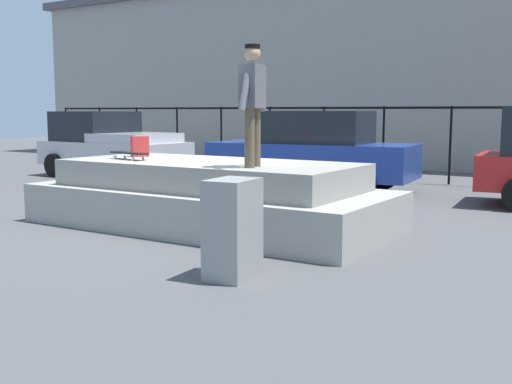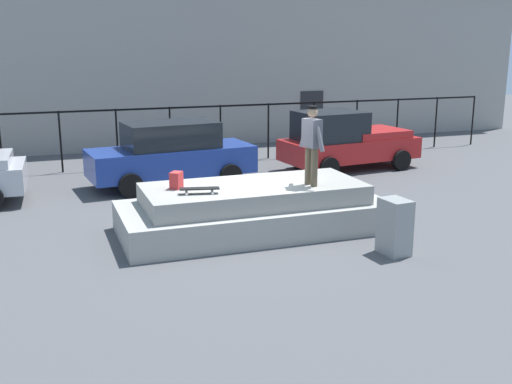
# 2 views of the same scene
# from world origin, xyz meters

# --- Properties ---
(ground_plane) EXTENTS (60.00, 60.00, 0.00)m
(ground_plane) POSITION_xyz_m (0.00, 0.00, 0.00)
(ground_plane) COLOR #4C4C4F
(concrete_ledge) EXTENTS (5.67, 2.47, 1.02)m
(concrete_ledge) POSITION_xyz_m (0.15, -0.34, 0.47)
(concrete_ledge) COLOR #9E9B93
(concrete_ledge) RESTS_ON ground_plane
(skateboarder) EXTENTS (0.31, 0.84, 1.66)m
(skateboarder) POSITION_xyz_m (1.26, -0.81, 1.98)
(skateboarder) COLOR brown
(skateboarder) RESTS_ON concrete_ledge
(skateboard) EXTENTS (0.82, 0.36, 0.12)m
(skateboard) POSITION_xyz_m (-1.14, -0.73, 1.12)
(skateboard) COLOR black
(skateboard) RESTS_ON concrete_ledge
(backpack) EXTENTS (0.33, 0.34, 0.35)m
(backpack) POSITION_xyz_m (-1.47, -0.13, 1.20)
(backpack) COLOR red
(backpack) RESTS_ON concrete_ledge
(car_blue_sedan_mid) EXTENTS (4.73, 2.33, 1.79)m
(car_blue_sedan_mid) POSITION_xyz_m (-0.59, 4.50, 0.91)
(car_blue_sedan_mid) COLOR navy
(car_blue_sedan_mid) RESTS_ON ground_plane
(car_red_pickup_far) EXTENTS (4.52, 2.38, 1.87)m
(car_red_pickup_far) POSITION_xyz_m (5.06, 4.80, 0.92)
(car_red_pickup_far) COLOR #B21E1E
(car_red_pickup_far) RESTS_ON ground_plane
(utility_box) EXTENTS (0.50, 0.64, 1.08)m
(utility_box) POSITION_xyz_m (2.18, -2.63, 0.54)
(utility_box) COLOR gray
(utility_box) RESTS_ON ground_plane
(fence_row) EXTENTS (24.06, 0.06, 1.91)m
(fence_row) POSITION_xyz_m (0.00, 7.36, 1.28)
(fence_row) COLOR black
(fence_row) RESTS_ON ground_plane
(warehouse_building) EXTENTS (33.40, 8.32, 6.37)m
(warehouse_building) POSITION_xyz_m (0.00, 14.53, 3.19)
(warehouse_building) COLOR gray
(warehouse_building) RESTS_ON ground_plane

